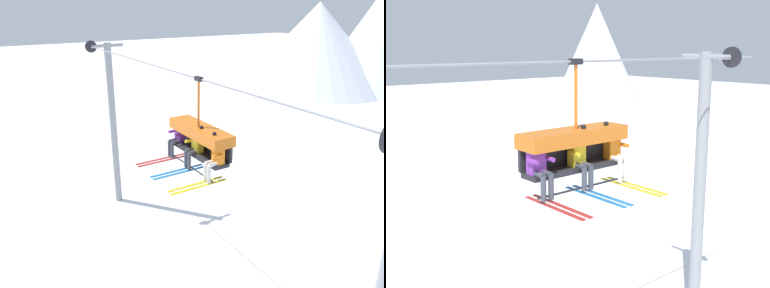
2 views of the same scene
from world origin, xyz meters
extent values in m
cone|color=white|center=(37.70, 37.58, 6.96)|extent=(12.63, 12.63, 13.91)
cylinder|color=gray|center=(7.24, 0.00, 4.29)|extent=(0.36, 0.36, 8.59)
cylinder|color=gray|center=(7.24, 0.00, 8.44)|extent=(0.16, 1.60, 0.16)
cylinder|color=black|center=(7.24, -0.80, 8.44)|extent=(0.08, 0.56, 0.56)
cylinder|color=gray|center=(-0.28, -0.80, 8.44)|extent=(17.04, 0.05, 0.05)
cube|color=#232328|center=(1.74, -0.80, 6.28)|extent=(2.40, 0.48, 0.10)
cube|color=#232328|center=(1.74, -0.52, 6.56)|extent=(2.40, 0.08, 0.45)
cube|color=#D16619|center=(1.74, -0.74, 6.93)|extent=(2.45, 0.68, 0.30)
cylinder|color=black|center=(1.74, -1.12, 5.95)|extent=(2.40, 0.04, 0.04)
cylinder|color=#D16619|center=(1.74, -0.80, 7.73)|extent=(0.07, 0.07, 1.30)
cube|color=black|center=(1.74, -0.80, 8.44)|extent=(0.28, 0.12, 0.12)
cube|color=purple|center=(0.73, -0.82, 6.59)|extent=(0.32, 0.22, 0.52)
sphere|color=silver|center=(0.73, -0.82, 6.95)|extent=(0.22, 0.22, 0.22)
ellipsoid|color=black|center=(0.73, -0.92, 6.95)|extent=(0.17, 0.04, 0.08)
cylinder|color=#3D424C|center=(0.64, -0.99, 6.37)|extent=(0.11, 0.34, 0.11)
cylinder|color=#3D424C|center=(0.82, -0.99, 6.37)|extent=(0.11, 0.34, 0.11)
cylinder|color=#3D424C|center=(0.64, -1.16, 6.13)|extent=(0.11, 0.11, 0.48)
cylinder|color=#3D424C|center=(0.82, -1.16, 6.13)|extent=(0.11, 0.11, 0.48)
cube|color=#B22823|center=(0.64, -1.46, 5.84)|extent=(0.09, 1.70, 0.02)
cube|color=#B22823|center=(0.82, -1.46, 5.84)|extent=(0.09, 1.70, 0.02)
cylinder|color=purple|center=(0.54, -0.97, 6.63)|extent=(0.09, 0.30, 0.09)
cylinder|color=purple|center=(0.92, -0.97, 6.63)|extent=(0.09, 0.30, 0.09)
cube|color=yellow|center=(1.74, -0.82, 6.59)|extent=(0.32, 0.22, 0.52)
sphere|color=#284C93|center=(1.74, -0.82, 6.95)|extent=(0.22, 0.22, 0.22)
ellipsoid|color=black|center=(1.74, -0.92, 6.95)|extent=(0.17, 0.04, 0.08)
cylinder|color=#3D424C|center=(1.65, -0.99, 6.37)|extent=(0.11, 0.34, 0.11)
cylinder|color=#3D424C|center=(1.83, -0.99, 6.37)|extent=(0.11, 0.34, 0.11)
cylinder|color=#3D424C|center=(1.65, -1.16, 6.13)|extent=(0.11, 0.11, 0.48)
cylinder|color=#3D424C|center=(1.83, -1.16, 6.13)|extent=(0.11, 0.11, 0.48)
cube|color=#1E6BB2|center=(1.65, -1.46, 5.84)|extent=(0.09, 1.70, 0.02)
cube|color=#1E6BB2|center=(1.83, -1.46, 5.84)|extent=(0.09, 1.70, 0.02)
cylinder|color=yellow|center=(1.55, -0.97, 6.63)|extent=(0.09, 0.30, 0.09)
cylinder|color=yellow|center=(1.92, -0.82, 6.94)|extent=(0.09, 0.09, 0.30)
sphere|color=black|center=(1.92, -0.82, 7.11)|extent=(0.11, 0.11, 0.11)
cube|color=orange|center=(2.75, -0.82, 6.59)|extent=(0.32, 0.22, 0.52)
sphere|color=#284C93|center=(2.75, -0.82, 6.95)|extent=(0.22, 0.22, 0.22)
ellipsoid|color=black|center=(2.75, -0.92, 6.95)|extent=(0.17, 0.04, 0.08)
cylinder|color=silver|center=(2.66, -0.99, 6.37)|extent=(0.11, 0.34, 0.11)
cylinder|color=silver|center=(2.84, -0.99, 6.37)|extent=(0.11, 0.34, 0.11)
cylinder|color=silver|center=(2.66, -1.16, 6.13)|extent=(0.11, 0.11, 0.48)
cylinder|color=silver|center=(2.84, -1.16, 6.13)|extent=(0.11, 0.11, 0.48)
cube|color=gold|center=(2.66, -1.46, 5.84)|extent=(0.09, 1.70, 0.02)
cube|color=gold|center=(2.84, -1.46, 5.84)|extent=(0.09, 1.70, 0.02)
cylinder|color=orange|center=(2.56, -0.82, 6.94)|extent=(0.09, 0.09, 0.30)
sphere|color=black|center=(2.56, -0.82, 7.11)|extent=(0.11, 0.11, 0.11)
cylinder|color=orange|center=(2.93, -0.97, 6.63)|extent=(0.09, 0.30, 0.09)
camera|label=1|loc=(10.22, -6.19, 10.32)|focal=35.00mm
camera|label=2|loc=(-4.44, -8.10, 8.74)|focal=45.00mm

